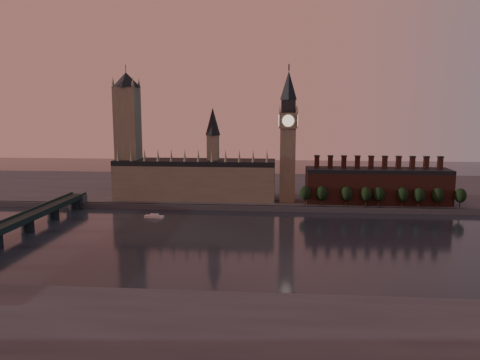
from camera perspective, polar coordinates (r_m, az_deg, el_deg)
The scene contains 17 objects.
ground at distance 270.02m, azimuth 3.94°, elevation -7.91°, with size 900.00×900.00×0.00m, color black.
north_bank at distance 443.25m, azimuth 4.30°, elevation -1.10°, with size 900.00×182.00×4.00m.
palace_of_westminster at distance 383.80m, azimuth -5.41°, elevation 0.34°, with size 130.00×30.30×74.00m.
victoria_tower at distance 394.00m, azimuth -13.51°, elevation 5.83°, with size 24.00×24.00×108.00m.
big_ben at distance 369.42m, azimuth 5.86°, elevation 5.50°, with size 15.00×15.00×107.00m.
chimney_block at distance 381.33m, azimuth 16.34°, elevation -0.61°, with size 110.00×25.00×37.00m.
embankment_tree_0 at distance 360.52m, azimuth 7.95°, elevation -1.56°, with size 8.60×8.60×14.88m.
embankment_tree_1 at distance 361.06m, azimuth 9.93°, elevation -1.59°, with size 8.60×8.60×14.88m.
embankment_tree_2 at distance 363.02m, azimuth 12.86°, elevation -1.63°, with size 8.60×8.60×14.88m.
embankment_tree_3 at distance 364.55m, azimuth 15.11°, elevation -1.67°, with size 8.60×8.60×14.88m.
embankment_tree_4 at distance 366.42m, azimuth 16.57°, elevation -1.68°, with size 8.60×8.60×14.88m.
embankment_tree_5 at distance 370.71m, azimuth 19.22°, elevation -1.69°, with size 8.60×8.60×14.88m.
embankment_tree_6 at distance 372.94m, azimuth 20.99°, elevation -1.72°, with size 8.60×8.60×14.88m.
embankment_tree_7 at distance 377.75m, azimuth 22.96°, elevation -1.71°, with size 8.60×8.60×14.88m.
embankment_tree_8 at distance 382.65m, azimuth 25.28°, elevation -1.72°, with size 8.60×8.60×14.88m.
westminster_bridge at distance 308.96m, azimuth -26.29°, elevation -5.25°, with size 14.00×200.00×11.55m.
river_boat at distance 340.02m, azimuth -10.42°, elevation -4.38°, with size 14.50×6.08×2.81m.
Camera 1 is at (3.21, -258.81, 76.92)m, focal length 35.00 mm.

